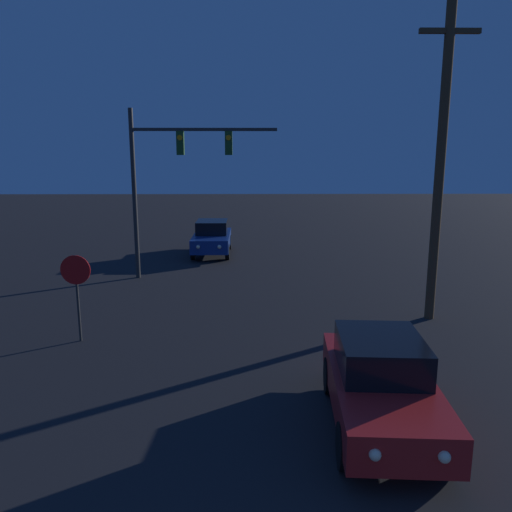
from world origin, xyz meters
name	(u,v)px	position (x,y,z in m)	size (l,w,h in m)	color
car_near	(381,382)	(2.21, 7.17, 0.84)	(2.02, 4.34, 1.66)	#B21E1E
car_far	(212,237)	(-2.05, 23.16, 0.84)	(1.82, 4.27, 1.66)	navy
traffic_signal_mast	(170,167)	(-3.28, 18.42, 4.43)	(5.67, 0.30, 6.63)	#2D2D2D
stop_sign	(76,281)	(-4.73, 11.46, 1.66)	(0.78, 0.07, 2.36)	#2D2D2D
utility_pole	(440,161)	(5.30, 13.22, 4.73)	(1.68, 0.28, 9.13)	#4C3823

